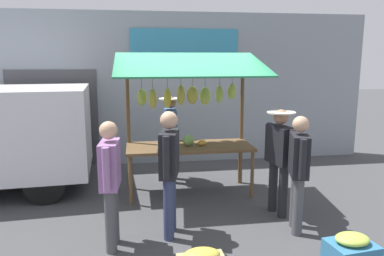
# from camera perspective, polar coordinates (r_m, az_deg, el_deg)

# --- Properties ---
(ground_plane) EXTENTS (40.00, 40.00, 0.00)m
(ground_plane) POSITION_cam_1_polar(r_m,az_deg,el_deg) (6.88, -0.39, -9.82)
(ground_plane) COLOR #424244
(street_backdrop) EXTENTS (9.00, 0.30, 3.40)m
(street_backdrop) POSITION_cam_1_polar(r_m,az_deg,el_deg) (8.65, -2.88, 5.96)
(street_backdrop) COLOR #8C939E
(street_backdrop) RESTS_ON ground
(market_stall) EXTENTS (2.50, 1.46, 2.50)m
(market_stall) POSITION_cam_1_polar(r_m,az_deg,el_deg) (6.56, -0.47, 3.24)
(market_stall) COLOR brown
(market_stall) RESTS_ON ground
(vendor_with_sunhat) EXTENTS (0.43, 0.71, 1.68)m
(vendor_with_sunhat) POSITION_cam_1_polar(r_m,az_deg,el_deg) (7.30, -3.27, -0.51)
(vendor_with_sunhat) COLOR #232328
(vendor_with_sunhat) RESTS_ON ground
(shopper_with_ponytail) EXTENTS (0.35, 0.68, 1.64)m
(shopper_with_ponytail) POSITION_cam_1_polar(r_m,az_deg,el_deg) (5.37, 15.88, -5.54)
(shopper_with_ponytail) COLOR #4C4C51
(shopper_with_ponytail) RESTS_ON ground
(shopper_in_grey_tee) EXTENTS (0.32, 0.71, 1.72)m
(shopper_in_grey_tee) POSITION_cam_1_polar(r_m,az_deg,el_deg) (5.04, -3.46, -5.53)
(shopper_in_grey_tee) COLOR navy
(shopper_in_grey_tee) RESTS_ON ground
(shopper_in_striped_shirt) EXTENTS (0.43, 0.69, 1.65)m
(shopper_in_striped_shirt) POSITION_cam_1_polar(r_m,az_deg,el_deg) (5.87, 13.16, -3.76)
(shopper_in_striped_shirt) COLOR #232328
(shopper_in_striped_shirt) RESTS_ON ground
(shopper_with_shopping_bag) EXTENTS (0.26, 0.70, 1.65)m
(shopper_with_shopping_bag) POSITION_cam_1_polar(r_m,az_deg,el_deg) (4.82, -12.31, -7.15)
(shopper_with_shopping_bag) COLOR #4C4C51
(shopper_with_shopping_bag) RESTS_ON ground
(produce_crate_side) EXTENTS (0.57, 0.47, 0.43)m
(produce_crate_side) POSITION_cam_1_polar(r_m,az_deg,el_deg) (4.90, 23.03, -17.07)
(produce_crate_side) COLOR teal
(produce_crate_side) RESTS_ON ground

